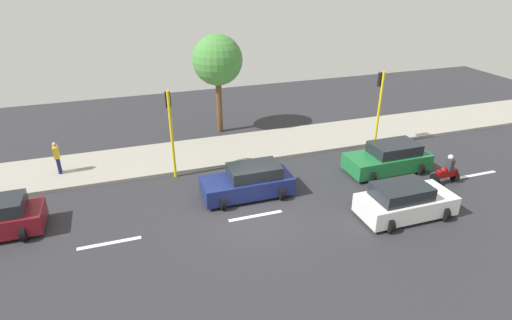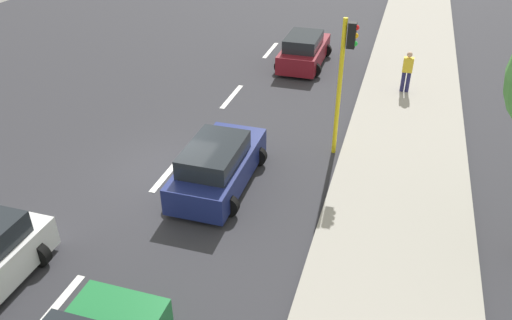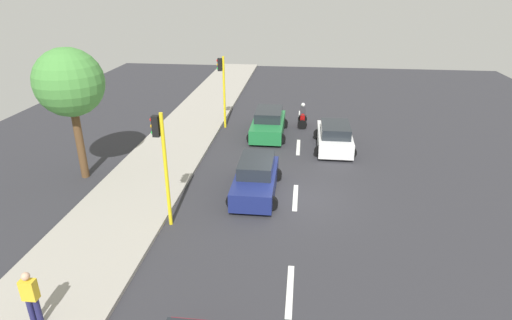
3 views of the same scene
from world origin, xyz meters
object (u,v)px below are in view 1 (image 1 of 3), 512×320
at_px(car_green, 389,158).
at_px(motorcycle, 447,171).
at_px(traffic_light_midblock, 379,99).
at_px(car_white, 405,201).
at_px(street_tree_south, 217,61).
at_px(traffic_light_corner, 170,122).
at_px(car_dark_blue, 249,182).
at_px(pedestrian_near_signal, 57,157).

height_order(car_green, motorcycle, motorcycle).
relative_size(car_green, traffic_light_midblock, 0.96).
distance_m(car_white, street_tree_south, 13.65).
distance_m(car_green, traffic_light_corner, 11.23).
bearing_deg(car_green, traffic_light_midblock, -20.36).
height_order(traffic_light_corner, traffic_light_midblock, same).
distance_m(traffic_light_corner, traffic_light_midblock, 11.71).
distance_m(car_dark_blue, car_green, 7.63).
distance_m(pedestrian_near_signal, street_tree_south, 10.43).
bearing_deg(street_tree_south, car_dark_blue, 175.08).
bearing_deg(motorcycle, car_dark_blue, 78.53).
relative_size(motorcycle, traffic_light_corner, 0.34).
height_order(car_green, traffic_light_midblock, traffic_light_midblock).
xyz_separation_m(motorcycle, street_tree_south, (10.29, 8.82, 3.90)).
height_order(car_green, street_tree_south, street_tree_south).
height_order(car_dark_blue, street_tree_south, street_tree_south).
xyz_separation_m(motorcycle, traffic_light_corner, (5.02, 12.51, 2.29)).
xyz_separation_m(motorcycle, traffic_light_midblock, (5.02, 0.81, 2.29)).
bearing_deg(car_dark_blue, traffic_light_corner, 44.00).
height_order(car_dark_blue, car_white, same).
relative_size(car_dark_blue, pedestrian_near_signal, 2.47).
xyz_separation_m(traffic_light_midblock, street_tree_south, (5.27, 8.01, 1.62)).
bearing_deg(motorcycle, pedestrian_near_signal, 69.02).
relative_size(car_dark_blue, street_tree_south, 0.68).
relative_size(traffic_light_corner, street_tree_south, 0.74).
bearing_deg(street_tree_south, car_green, -140.01).
height_order(car_white, car_green, same).
bearing_deg(car_dark_blue, car_white, -123.05).
distance_m(car_white, traffic_light_corner, 11.30).
xyz_separation_m(car_dark_blue, motorcycle, (-1.94, -9.54, -0.07)).
bearing_deg(car_dark_blue, pedestrian_near_signal, 59.65).
bearing_deg(car_green, car_white, 154.02).
bearing_deg(car_dark_blue, street_tree_south, -4.92).
distance_m(car_dark_blue, traffic_light_corner, 4.82).
bearing_deg(car_dark_blue, car_green, -89.16).
xyz_separation_m(car_green, pedestrian_near_signal, (4.88, 16.15, 0.35)).
bearing_deg(traffic_light_midblock, car_green, 159.64).
height_order(pedestrian_near_signal, street_tree_south, street_tree_south).
relative_size(car_dark_blue, traffic_light_corner, 0.93).
height_order(car_white, street_tree_south, street_tree_south).
relative_size(car_dark_blue, motorcycle, 2.73).
xyz_separation_m(car_dark_blue, street_tree_south, (8.35, -0.72, 3.83)).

